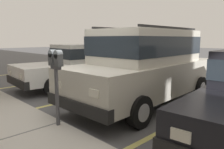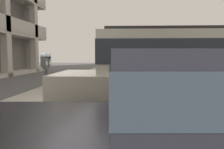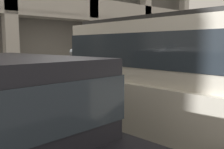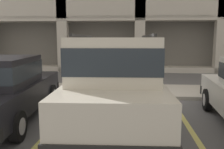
% 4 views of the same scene
% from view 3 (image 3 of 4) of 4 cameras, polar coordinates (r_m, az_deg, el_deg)
% --- Properties ---
extents(ground_plane, '(80.00, 80.00, 0.10)m').
position_cam_3_polar(ground_plane, '(5.99, -5.09, -9.62)').
color(ground_plane, '#565659').
extents(sidewalk, '(40.00, 2.20, 0.12)m').
position_cam_3_polar(sidewalk, '(7.03, -11.32, -6.33)').
color(sidewalk, '#ADA89E').
rests_on(sidewalk, ground_plane).
extents(parking_stall_lines, '(12.15, 4.80, 0.01)m').
position_cam_3_polar(parking_stall_lines, '(6.07, 14.78, -9.09)').
color(parking_stall_lines, '#DBD16B').
rests_on(parking_stall_lines, ground_plane).
extents(silver_suv, '(2.14, 4.84, 2.03)m').
position_cam_3_polar(silver_suv, '(4.01, 12.76, -1.33)').
color(silver_suv, beige).
rests_on(silver_suv, ground_plane).
extents(parking_meter_near, '(0.35, 0.12, 1.43)m').
position_cam_3_polar(parking_meter_near, '(6.00, -7.92, 2.39)').
color(parking_meter_near, '#47474C').
rests_on(parking_meter_near, sidewalk).
extents(fire_hydrant, '(0.30, 0.30, 0.70)m').
position_cam_3_polar(fire_hydrant, '(9.66, 15.46, -0.43)').
color(fire_hydrant, red).
rests_on(fire_hydrant, sidewalk).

